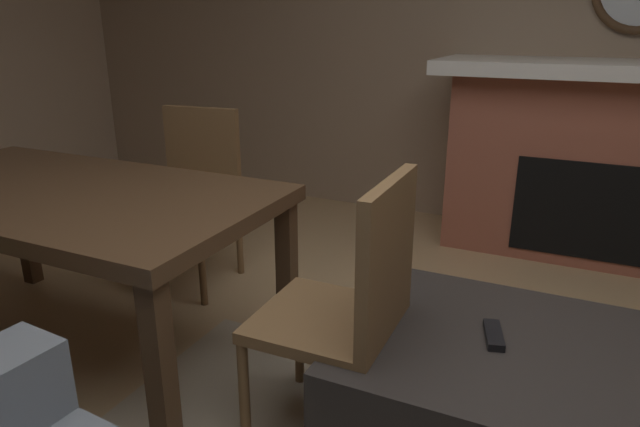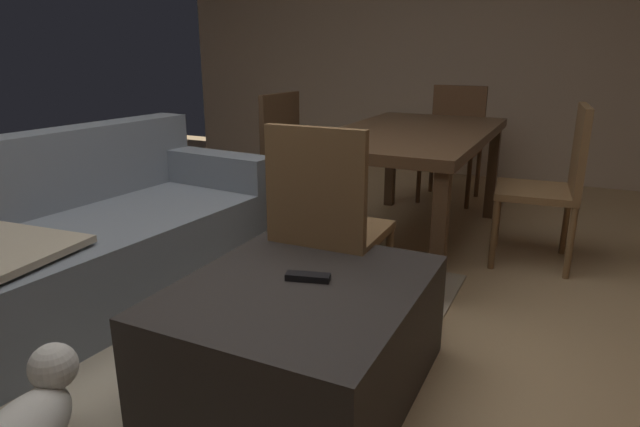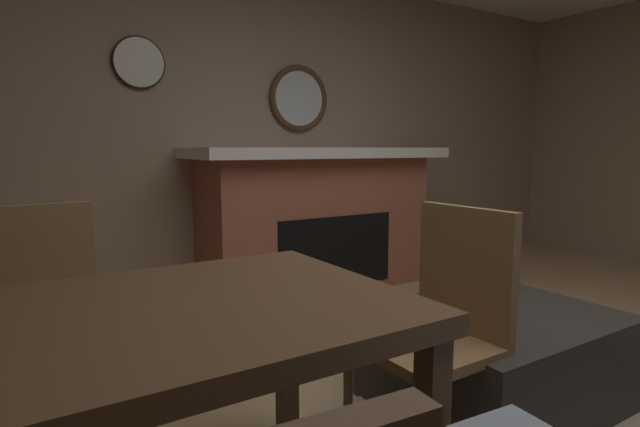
% 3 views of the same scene
% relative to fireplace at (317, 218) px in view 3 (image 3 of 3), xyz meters
% --- Properties ---
extents(wall_back_fireplace_side, '(7.95, 0.12, 2.58)m').
position_rel_fireplace_xyz_m(wall_back_fireplace_side, '(0.49, -0.38, 0.71)').
color(wall_back_fireplace_side, '#9E846B').
rests_on(wall_back_fireplace_side, ground).
extents(fireplace, '(2.09, 0.76, 1.15)m').
position_rel_fireplace_xyz_m(fireplace, '(0.00, 0.00, 0.00)').
color(fireplace, '#9E5642').
rests_on(fireplace, ground).
extents(round_wall_mirror, '(0.55, 0.05, 0.55)m').
position_rel_fireplace_xyz_m(round_wall_mirror, '(-0.00, -0.29, 0.98)').
color(round_wall_mirror, '#4C331E').
extents(ottoman_coffee_table, '(0.98, 0.82, 0.43)m').
position_rel_fireplace_xyz_m(ottoman_coffee_table, '(0.32, 2.02, -0.37)').
color(ottoman_coffee_table, '#2D2826').
rests_on(ottoman_coffee_table, ground).
extents(tv_remote, '(0.09, 0.17, 0.02)m').
position_rel_fireplace_xyz_m(tv_remote, '(0.36, 2.01, -0.14)').
color(tv_remote, black).
rests_on(tv_remote, ottoman_coffee_table).
extents(dining_table, '(1.72, 0.91, 0.74)m').
position_rel_fireplace_xyz_m(dining_table, '(2.03, 2.14, 0.08)').
color(dining_table, '#513823').
rests_on(dining_table, ground).
extents(dining_chair_west, '(0.45, 0.45, 0.93)m').
position_rel_fireplace_xyz_m(dining_chair_west, '(0.78, 2.14, -0.06)').
color(dining_chair_west, brown).
rests_on(dining_chair_west, ground).
extents(dining_chair_south, '(0.48, 0.48, 0.93)m').
position_rel_fireplace_xyz_m(dining_chair_south, '(2.04, 1.30, -0.06)').
color(dining_chair_south, brown).
rests_on(dining_chair_south, ground).
extents(wall_clock, '(0.36, 0.03, 0.36)m').
position_rel_fireplace_xyz_m(wall_clock, '(1.28, -0.29, 1.16)').
color(wall_clock, silver).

